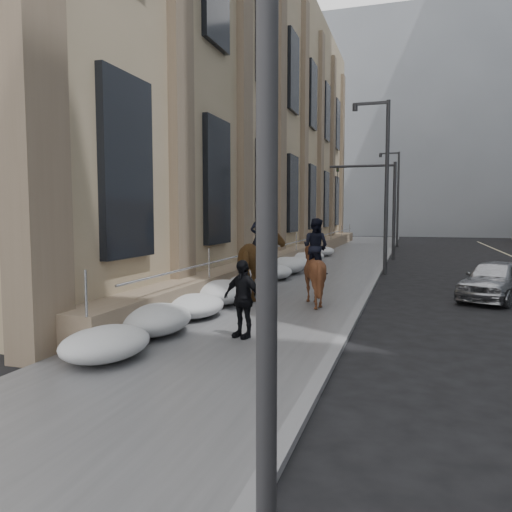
{
  "coord_description": "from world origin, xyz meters",
  "views": [
    {
      "loc": [
        4.03,
        -9.93,
        2.85
      ],
      "look_at": [
        0.02,
        2.96,
        1.7
      ],
      "focal_mm": 35.0,
      "sensor_mm": 36.0,
      "label": 1
    }
  ],
  "objects_px": {
    "pedestrian": "(242,299)",
    "car_silver": "(496,280)",
    "mounted_horse_right": "(313,269)",
    "mounted_horse_left": "(261,261)"
  },
  "relations": [
    {
      "from": "mounted_horse_left",
      "to": "car_silver",
      "type": "bearing_deg",
      "value": -166.54
    },
    {
      "from": "pedestrian",
      "to": "car_silver",
      "type": "height_order",
      "value": "pedestrian"
    },
    {
      "from": "car_silver",
      "to": "mounted_horse_left",
      "type": "bearing_deg",
      "value": -136.35
    },
    {
      "from": "pedestrian",
      "to": "car_silver",
      "type": "xyz_separation_m",
      "value": [
        6.22,
        7.62,
        -0.31
      ]
    },
    {
      "from": "mounted_horse_right",
      "to": "car_silver",
      "type": "bearing_deg",
      "value": -130.49
    },
    {
      "from": "mounted_horse_right",
      "to": "pedestrian",
      "type": "xyz_separation_m",
      "value": [
        -0.72,
        -4.54,
        -0.2
      ]
    },
    {
      "from": "pedestrian",
      "to": "mounted_horse_right",
      "type": "bearing_deg",
      "value": 100.48
    },
    {
      "from": "mounted_horse_right",
      "to": "pedestrian",
      "type": "bearing_deg",
      "value": 101.34
    },
    {
      "from": "mounted_horse_right",
      "to": "mounted_horse_left",
      "type": "bearing_deg",
      "value": 5.31
    },
    {
      "from": "mounted_horse_right",
      "to": "pedestrian",
      "type": "distance_m",
      "value": 4.6
    }
  ]
}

